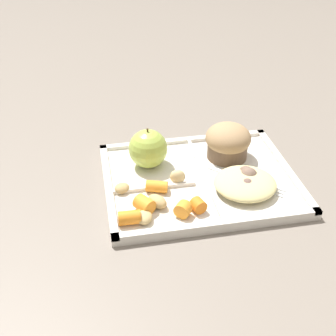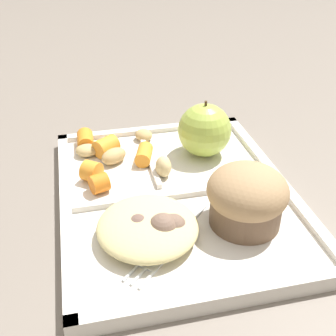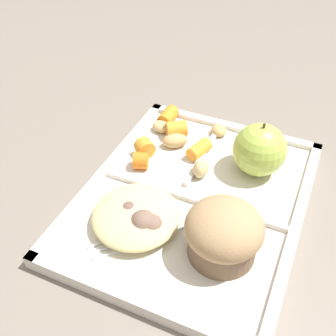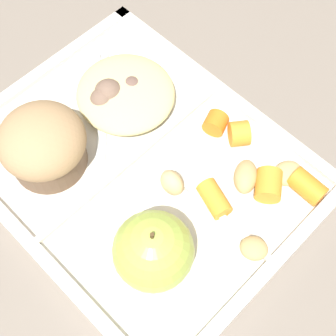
# 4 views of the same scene
# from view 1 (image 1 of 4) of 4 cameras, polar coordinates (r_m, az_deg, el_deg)

# --- Properties ---
(ground) EXTENTS (6.00, 6.00, 0.00)m
(ground) POSITION_cam_1_polar(r_m,az_deg,el_deg) (0.86, 3.97, -1.91)
(ground) COLOR slate
(lunch_tray) EXTENTS (0.35, 0.28, 0.02)m
(lunch_tray) POSITION_cam_1_polar(r_m,az_deg,el_deg) (0.85, 3.96, -1.55)
(lunch_tray) COLOR silver
(lunch_tray) RESTS_ON ground
(green_apple) EXTENTS (0.07, 0.07, 0.08)m
(green_apple) POSITION_cam_1_polar(r_m,az_deg,el_deg) (0.86, -2.54, 2.46)
(green_apple) COLOR #A8C14C
(green_apple) RESTS_ON lunch_tray
(bran_muffin) EXTENTS (0.09, 0.09, 0.07)m
(bran_muffin) POSITION_cam_1_polar(r_m,az_deg,el_deg) (0.90, 7.58, 3.31)
(bran_muffin) COLOR brown
(bran_muffin) RESTS_ON lunch_tray
(carrot_slice_back) EXTENTS (0.04, 0.02, 0.02)m
(carrot_slice_back) POSITION_cam_1_polar(r_m,az_deg,el_deg) (0.74, -4.91, -6.27)
(carrot_slice_back) COLOR orange
(carrot_slice_back) RESTS_ON lunch_tray
(carrot_slice_small) EXTENTS (0.04, 0.04, 0.03)m
(carrot_slice_small) POSITION_cam_1_polar(r_m,az_deg,el_deg) (0.76, -3.00, -4.61)
(carrot_slice_small) COLOR orange
(carrot_slice_small) RESTS_ON lunch_tray
(carrot_slice_tilted) EXTENTS (0.04, 0.03, 0.02)m
(carrot_slice_tilted) POSITION_cam_1_polar(r_m,az_deg,el_deg) (0.81, -1.43, -2.36)
(carrot_slice_tilted) COLOR orange
(carrot_slice_tilted) RESTS_ON lunch_tray
(carrot_slice_center) EXTENTS (0.03, 0.03, 0.02)m
(carrot_slice_center) POSITION_cam_1_polar(r_m,az_deg,el_deg) (0.76, 3.83, -4.73)
(carrot_slice_center) COLOR orange
(carrot_slice_center) RESTS_ON lunch_tray
(carrot_slice_near_corner) EXTENTS (0.03, 0.03, 0.03)m
(carrot_slice_near_corner) POSITION_cam_1_polar(r_m,az_deg,el_deg) (0.75, 1.92, -5.24)
(carrot_slice_near_corner) COLOR orange
(carrot_slice_near_corner) RESTS_ON lunch_tray
(potato_chunk_wedge) EXTENTS (0.04, 0.05, 0.02)m
(potato_chunk_wedge) POSITION_cam_1_polar(r_m,az_deg,el_deg) (0.77, -1.34, -4.23)
(potato_chunk_wedge) COLOR tan
(potato_chunk_wedge) RESTS_ON lunch_tray
(potato_chunk_small) EXTENTS (0.03, 0.02, 0.03)m
(potato_chunk_small) POSITION_cam_1_polar(r_m,az_deg,el_deg) (0.83, 1.22, -1.10)
(potato_chunk_small) COLOR tan
(potato_chunk_small) RESTS_ON lunch_tray
(potato_chunk_large) EXTENTS (0.04, 0.03, 0.02)m
(potato_chunk_large) POSITION_cam_1_polar(r_m,az_deg,el_deg) (0.81, -5.84, -2.53)
(potato_chunk_large) COLOR tan
(potato_chunk_large) RESTS_ON lunch_tray
(potato_chunk_golden) EXTENTS (0.03, 0.04, 0.02)m
(potato_chunk_golden) POSITION_cam_1_polar(r_m,az_deg,el_deg) (0.75, -3.04, -6.24)
(potato_chunk_golden) COLOR tan
(potato_chunk_golden) RESTS_ON lunch_tray
(egg_noodle_pile) EXTENTS (0.11, 0.11, 0.03)m
(egg_noodle_pile) POSITION_cam_1_polar(r_m,az_deg,el_deg) (0.82, 9.72, -1.92)
(egg_noodle_pile) COLOR #D6C684
(egg_noodle_pile) RESTS_ON lunch_tray
(meatball_center) EXTENTS (0.03, 0.03, 0.03)m
(meatball_center) POSITION_cam_1_polar(r_m,az_deg,el_deg) (0.83, 10.12, -1.06)
(meatball_center) COLOR #755B4C
(meatball_center) RESTS_ON lunch_tray
(meatball_front) EXTENTS (0.03, 0.03, 0.03)m
(meatball_front) POSITION_cam_1_polar(r_m,az_deg,el_deg) (0.81, 9.92, -2.28)
(meatball_front) COLOR brown
(meatball_front) RESTS_ON lunch_tray
(meatball_back) EXTENTS (0.03, 0.03, 0.03)m
(meatball_back) POSITION_cam_1_polar(r_m,az_deg,el_deg) (0.84, 9.77, -0.75)
(meatball_back) COLOR #755B4C
(meatball_back) RESTS_ON lunch_tray
(plastic_fork) EXTENTS (0.12, 0.12, 0.00)m
(plastic_fork) POSITION_cam_1_polar(r_m,az_deg,el_deg) (0.85, 10.28, -1.71)
(plastic_fork) COLOR silver
(plastic_fork) RESTS_ON lunch_tray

